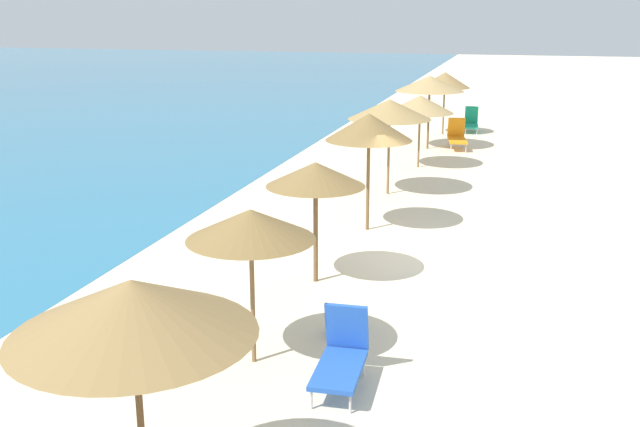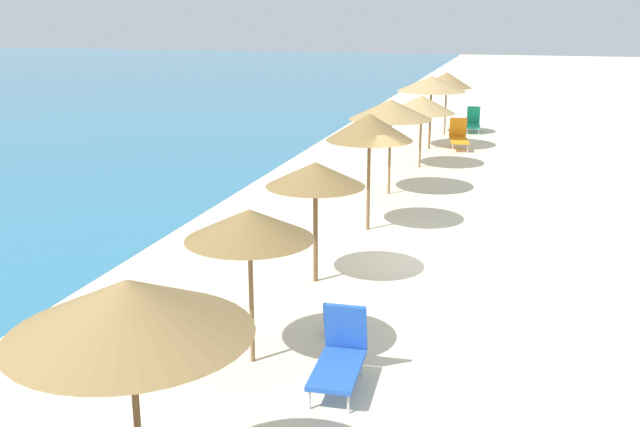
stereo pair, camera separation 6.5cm
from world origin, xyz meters
name	(u,v)px [view 2 (the right image)]	position (x,y,z in m)	size (l,w,h in m)	color
ground_plane	(420,256)	(0.00, 0.00, 0.00)	(160.00, 160.00, 0.00)	beige
beach_umbrella_2	(129,308)	(-9.86, 1.48, 2.58)	(2.41, 2.41, 2.86)	brown
beach_umbrella_3	(249,225)	(-5.80, 1.80, 2.23)	(1.96, 1.96, 2.47)	brown
beach_umbrella_4	(315,175)	(-2.12, 1.83, 2.21)	(1.97, 1.97, 2.46)	brown
beach_umbrella_5	(370,127)	(1.75, 1.56, 2.59)	(2.13, 2.13, 2.92)	brown
beach_umbrella_6	(391,109)	(5.59, 1.74, 2.53)	(2.44, 2.44, 2.83)	brown
beach_umbrella_7	(422,104)	(9.71, 1.40, 2.21)	(2.31, 2.31, 2.52)	brown
beach_umbrella_8	(432,84)	(13.42, 1.54, 2.57)	(2.68, 2.68, 2.87)	brown
beach_umbrella_9	(447,80)	(17.18, 1.35, 2.38)	(2.21, 2.21, 2.72)	brown
lounge_chair_0	(473,122)	(18.24, 0.18, 0.43)	(1.57, 0.72, 1.11)	#199972
lounge_chair_2	(459,136)	(13.73, 0.42, 0.50)	(1.73, 0.95, 1.18)	orange
lounge_chair_3	(340,355)	(-6.17, 0.30, 0.48)	(1.42, 0.71, 1.14)	blue
cooler_box	(342,325)	(-4.47, 0.70, 0.18)	(0.44, 0.41, 0.36)	blue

